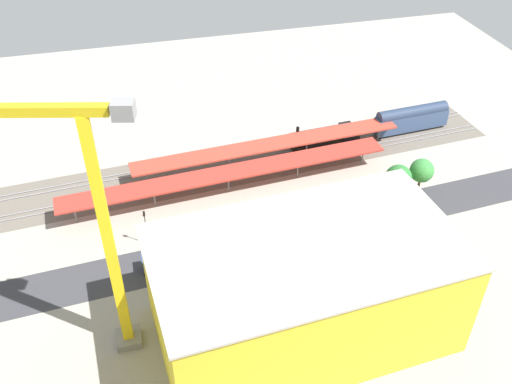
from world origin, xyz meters
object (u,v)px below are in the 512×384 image
(parked_car_6, at_px, (166,268))
(box_truck_2, at_px, (172,259))
(parked_car_2, at_px, (325,239))
(traffic_light, at_px, (145,223))
(parked_car_3, at_px, (286,247))
(parked_car_1, at_px, (359,234))
(street_tree_0, at_px, (397,179))
(parked_car_4, at_px, (250,253))
(platform_canopy_near, at_px, (228,173))
(street_tree_2, at_px, (398,178))
(box_truck_0, at_px, (318,237))
(passenger_coach, at_px, (412,118))
(platform_canopy_far, at_px, (269,145))
(parked_car_5, at_px, (204,261))
(box_truck_1, at_px, (278,241))
(tower_crane, at_px, (91,222))
(street_tree_1, at_px, (422,171))
(locomotive, at_px, (325,136))
(construction_building, at_px, (304,290))
(parked_car_0, at_px, (397,227))

(parked_car_6, xyz_separation_m, box_truck_2, (-1.06, -0.98, 0.92))
(parked_car_2, relative_size, traffic_light, 0.58)
(parked_car_3, bearing_deg, parked_car_2, -178.50)
(parked_car_1, distance_m, street_tree_0, 14.03)
(parked_car_1, distance_m, box_truck_2, 33.16)
(parked_car_4, xyz_separation_m, parked_car_6, (14.24, -0.04, -0.00))
(platform_canopy_near, height_order, parked_car_1, platform_canopy_near)
(box_truck_2, relative_size, street_tree_2, 1.23)
(parked_car_6, bearing_deg, box_truck_0, 179.72)
(passenger_coach, distance_m, box_truck_0, 45.47)
(passenger_coach, bearing_deg, platform_canopy_far, 6.38)
(parked_car_5, bearing_deg, box_truck_1, -176.97)
(parked_car_6, relative_size, tower_crane, 0.12)
(platform_canopy_far, distance_m, street_tree_1, 30.96)
(street_tree_2, bearing_deg, tower_crane, 20.95)
(platform_canopy_far, xyz_separation_m, passenger_coach, (-34.53, -3.86, -0.88))
(parked_car_3, height_order, tower_crane, tower_crane)
(locomotive, bearing_deg, parked_car_4, 51.28)
(parked_car_1, distance_m, parked_car_2, 6.31)
(construction_building, bearing_deg, street_tree_1, -145.39)
(locomotive, xyz_separation_m, parked_car_3, (18.36, 30.88, -1.17))
(traffic_light, bearing_deg, parked_car_3, 161.60)
(parked_car_2, distance_m, street_tree_0, 19.11)
(locomotive, relative_size, parked_car_5, 3.69)
(platform_canopy_near, xyz_separation_m, box_truck_0, (-11.63, 19.20, -2.48))
(platform_canopy_near, bearing_deg, parked_car_0, 144.28)
(passenger_coach, relative_size, box_truck_0, 1.98)
(platform_canopy_far, height_order, parked_car_2, platform_canopy_far)
(passenger_coach, xyz_separation_m, parked_car_6, (59.62, 30.83, -2.52))
(platform_canopy_near, height_order, parked_car_4, platform_canopy_near)
(platform_canopy_near, relative_size, parked_car_6, 13.40)
(parked_car_6, relative_size, box_truck_2, 0.51)
(parked_car_3, relative_size, parked_car_4, 0.87)
(parked_car_6, relative_size, construction_building, 0.12)
(passenger_coach, bearing_deg, street_tree_1, 66.97)
(platform_canopy_near, relative_size, box_truck_1, 6.80)
(passenger_coach, relative_size, tower_crane, 0.45)
(platform_canopy_far, xyz_separation_m, parked_car_2, (-2.79, 26.83, -3.40))
(box_truck_0, relative_size, street_tree_0, 1.22)
(parked_car_4, relative_size, parked_car_6, 1.00)
(parked_car_3, distance_m, parked_car_6, 20.63)
(parked_car_2, bearing_deg, street_tree_0, -154.98)
(parked_car_2, distance_m, box_truck_1, 8.52)
(locomotive, xyz_separation_m, parked_car_6, (38.99, 30.83, -1.17))
(street_tree_0, bearing_deg, traffic_light, 0.56)
(parked_car_2, xyz_separation_m, box_truck_1, (8.45, -0.61, 0.87))
(platform_canopy_near, bearing_deg, street_tree_0, 159.77)
(parked_car_4, xyz_separation_m, box_truck_2, (13.17, -1.03, 0.92))
(parked_car_3, bearing_deg, locomotive, -120.73)
(platform_canopy_near, height_order, platform_canopy_far, platform_canopy_near)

